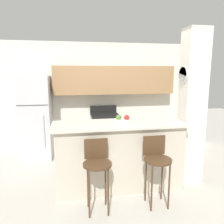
% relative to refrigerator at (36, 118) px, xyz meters
% --- Properties ---
extents(ground_plane, '(14.00, 14.00, 0.00)m').
position_rel_refrigerator_xyz_m(ground_plane, '(1.52, -1.58, -0.89)').
color(ground_plane, beige).
extents(wall_back, '(5.60, 0.38, 2.55)m').
position_rel_refrigerator_xyz_m(wall_back, '(1.62, 0.32, 0.55)').
color(wall_back, silver).
rests_on(wall_back, ground_plane).
extents(pillar_right, '(0.38, 0.32, 2.55)m').
position_rel_refrigerator_xyz_m(pillar_right, '(2.75, -1.55, 0.39)').
color(pillar_right, silver).
rests_on(pillar_right, ground_plane).
extents(counter_bar, '(2.09, 0.71, 1.08)m').
position_rel_refrigerator_xyz_m(counter_bar, '(1.52, -1.58, -0.35)').
color(counter_bar, beige).
rests_on(counter_bar, ground_plane).
extents(refrigerator, '(0.64, 0.70, 1.79)m').
position_rel_refrigerator_xyz_m(refrigerator, '(0.00, 0.00, 0.00)').
color(refrigerator, silver).
rests_on(refrigerator, ground_plane).
extents(stove_range, '(0.64, 0.67, 1.07)m').
position_rel_refrigerator_xyz_m(stove_range, '(1.51, 0.02, -0.43)').
color(stove_range, silver).
rests_on(stove_range, ground_plane).
extents(bar_stool_left, '(0.38, 0.38, 0.97)m').
position_rel_refrigerator_xyz_m(bar_stool_left, '(1.10, -2.13, -0.24)').
color(bar_stool_left, '#4C331E').
rests_on(bar_stool_left, ground_plane).
extents(bar_stool_right, '(0.38, 0.38, 0.97)m').
position_rel_refrigerator_xyz_m(bar_stool_right, '(1.93, -2.13, -0.24)').
color(bar_stool_right, '#4C331E').
rests_on(bar_stool_right, ground_plane).
extents(fruit_bowl, '(0.29, 0.29, 0.12)m').
position_rel_refrigerator_xyz_m(fruit_bowl, '(1.57, -1.54, 0.22)').
color(fruit_bowl, silver).
rests_on(fruit_bowl, counter_bar).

